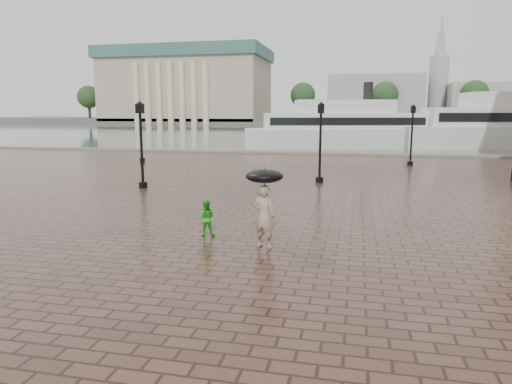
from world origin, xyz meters
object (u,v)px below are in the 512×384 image
child_pedestrian (206,218)px  ferry_near (343,128)px  adult_pedestrian (264,216)px  street_lamps (256,137)px

child_pedestrian → ferry_near: ferry_near is taller
child_pedestrian → ferry_near: size_ratio=0.05×
adult_pedestrian → child_pedestrian: bearing=-6.3°
ferry_near → child_pedestrian: bearing=-108.8°
street_lamps → child_pedestrian: street_lamps is taller
child_pedestrian → ferry_near: (3.04, 39.12, 1.60)m
adult_pedestrian → child_pedestrian: adult_pedestrian is taller
street_lamps → ferry_near: 23.71m
ferry_near → street_lamps: bearing=-116.4°
adult_pedestrian → child_pedestrian: (-2.09, 0.86, -0.35)m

